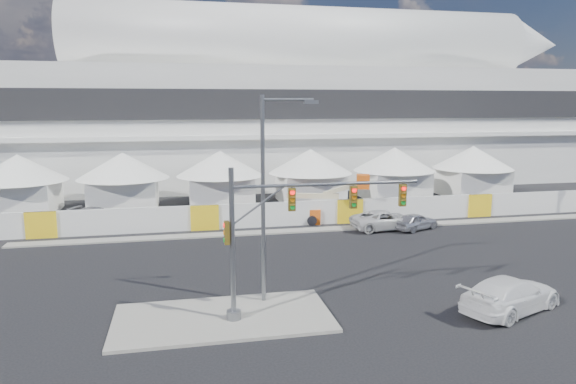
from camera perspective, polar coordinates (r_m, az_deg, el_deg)
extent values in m
plane|color=black|center=(28.47, 4.61, -10.54)|extent=(160.00, 160.00, 0.00)
cube|color=gray|center=(24.68, -7.21, -13.70)|extent=(10.00, 5.00, 0.15)
cube|color=gray|center=(48.08, 23.66, -2.83)|extent=(80.00, 1.20, 0.12)
cube|color=silver|center=(69.43, 1.23, 7.42)|extent=(80.00, 24.00, 14.00)
cube|color=black|center=(57.60, 4.01, 9.70)|extent=(68.00, 0.30, 3.20)
cube|color=silver|center=(57.47, 4.04, 6.20)|extent=(72.00, 0.80, 0.50)
cylinder|color=silver|center=(67.88, 1.67, 16.48)|extent=(57.60, 8.40, 8.40)
cylinder|color=silver|center=(68.33, 3.36, 16.07)|extent=(51.60, 6.80, 6.80)
cylinder|color=silver|center=(68.83, 5.03, 15.65)|extent=(45.60, 5.20, 5.20)
cone|color=silver|center=(81.94, 25.38, 14.57)|extent=(8.00, 7.60, 7.60)
cube|color=white|center=(52.29, -27.56, -0.55)|extent=(6.00, 6.00, 3.00)
cone|color=white|center=(51.93, -27.80, 2.39)|extent=(8.40, 8.40, 2.40)
cube|color=white|center=(50.57, -17.72, -0.21)|extent=(6.00, 6.00, 3.00)
cone|color=white|center=(50.19, -17.88, 2.83)|extent=(8.40, 8.40, 2.40)
cube|color=white|center=(50.42, -7.50, 0.15)|extent=(6.00, 6.00, 3.00)
cone|color=white|center=(50.04, -7.57, 3.20)|extent=(8.40, 8.40, 2.40)
cube|color=white|center=(51.85, 2.47, 0.49)|extent=(6.00, 6.00, 3.00)
cone|color=white|center=(51.49, 2.49, 3.46)|extent=(8.40, 8.40, 2.40)
cube|color=white|center=(54.75, 11.63, 0.79)|extent=(6.00, 6.00, 3.00)
cone|color=white|center=(54.40, 11.73, 3.60)|extent=(8.40, 8.40, 2.40)
cube|color=white|center=(58.89, 19.70, 1.04)|extent=(6.00, 6.00, 3.00)
cone|color=white|center=(58.57, 19.85, 3.65)|extent=(8.40, 8.40, 2.40)
cube|color=silver|center=(43.26, 6.85, -2.12)|extent=(70.00, 0.25, 2.00)
imported|color=#B7B7BC|center=(41.91, 14.00, -3.19)|extent=(3.05, 4.28, 1.35)
imported|color=silver|center=(41.50, 10.71, -3.08)|extent=(2.98, 5.65, 1.52)
imported|color=white|center=(27.29, 23.50, -10.39)|extent=(4.41, 6.27, 1.69)
imported|color=#BCBCC1|center=(45.33, -20.47, -2.53)|extent=(3.97, 5.10, 1.38)
cylinder|color=gray|center=(23.16, -6.19, -5.89)|extent=(0.23, 0.23, 6.98)
cylinder|color=gray|center=(24.26, -6.04, -13.40)|extent=(0.68, 0.68, 0.40)
cylinder|color=gray|center=(23.41, 4.40, 0.87)|extent=(8.75, 0.16, 0.16)
cube|color=#594714|center=(23.12, 0.43, -0.84)|extent=(0.32, 0.22, 1.05)
cube|color=#594714|center=(23.90, 7.27, -0.57)|extent=(0.32, 0.22, 1.05)
cube|color=#594714|center=(24.79, 12.61, -0.35)|extent=(0.32, 0.22, 1.05)
cube|color=#594714|center=(22.99, -6.82, -4.52)|extent=(0.22, 0.32, 1.05)
cylinder|color=slate|center=(24.91, -2.79, -1.00)|extent=(0.20, 0.20, 10.14)
cylinder|color=slate|center=(24.69, 0.00, 10.23)|extent=(2.48, 0.14, 0.14)
cube|color=slate|center=(24.94, 2.58, 9.96)|extent=(0.68, 0.28, 0.17)
cube|color=#E05B15|center=(43.22, 0.93, -2.56)|extent=(4.48, 2.96, 1.26)
cube|color=beige|center=(43.22, 2.72, -0.33)|extent=(4.28, 1.66, 0.40)
cube|color=beige|center=(43.79, 5.92, 0.68)|extent=(3.33, 1.32, 1.39)
cube|color=#E05B15|center=(44.22, 7.91, 1.47)|extent=(1.29, 1.29, 1.15)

